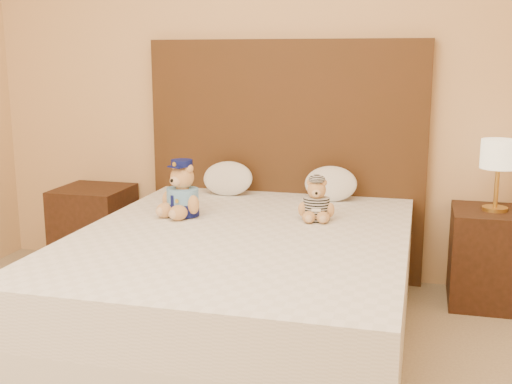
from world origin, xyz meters
TOP-DOWN VIEW (x-y plane):
  - bed at (0.00, 1.20)m, footprint 1.60×2.00m
  - headboard at (0.00, 2.21)m, footprint 1.75×0.08m
  - nightstand_left at (-1.25, 2.00)m, footprint 0.45×0.45m
  - nightstand_right at (1.25, 2.00)m, footprint 0.45×0.45m
  - lamp at (1.25, 2.00)m, footprint 0.20×0.20m
  - teddy_police at (-0.40, 1.44)m, footprint 0.34×0.33m
  - teddy_prisoner at (0.31, 1.53)m, footprint 0.23×0.22m
  - pillow_left at (-0.33, 2.03)m, footprint 0.32×0.20m
  - pillow_right at (0.32, 2.03)m, footprint 0.31×0.20m

SIDE VIEW (x-z plane):
  - nightstand_left at x=-1.25m, z-range 0.00..0.55m
  - nightstand_right at x=1.25m, z-range 0.00..0.55m
  - bed at x=0.00m, z-range 0.00..0.55m
  - pillow_right at x=0.32m, z-range 0.55..0.77m
  - pillow_left at x=-0.33m, z-range 0.55..0.77m
  - teddy_prisoner at x=0.31m, z-range 0.55..0.77m
  - teddy_police at x=-0.40m, z-range 0.55..0.85m
  - headboard at x=0.00m, z-range 0.00..1.50m
  - lamp at x=1.25m, z-range 0.65..1.05m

